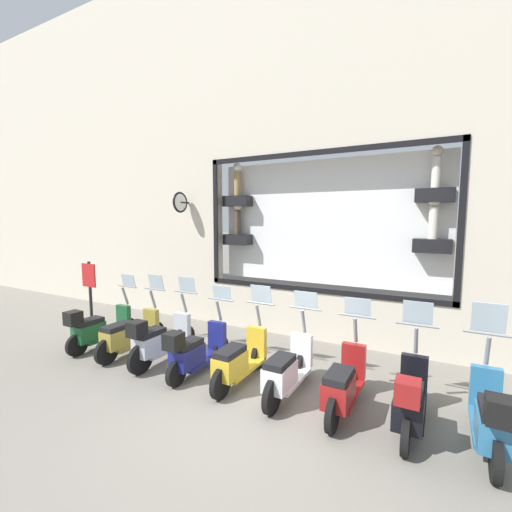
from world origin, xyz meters
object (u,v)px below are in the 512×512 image
(scooter_navy_5, at_px, (195,351))
(scooter_silver_6, at_px, (159,340))
(scooter_olive_7, at_px, (129,335))
(scooter_red_2, at_px, (343,384))
(scooter_teal_0, at_px, (492,417))
(scooter_green_8, at_px, (97,328))
(scooter_white_3, at_px, (287,370))
(shop_sign_post, at_px, (90,297))
(scooter_black_1, at_px, (410,399))
(scooter_yellow_4, at_px, (239,360))

(scooter_navy_5, height_order, scooter_silver_6, scooter_silver_6)
(scooter_silver_6, relative_size, scooter_olive_7, 1.01)
(scooter_red_2, relative_size, scooter_silver_6, 0.99)
(scooter_teal_0, bearing_deg, scooter_red_2, 88.08)
(scooter_teal_0, bearing_deg, scooter_green_8, 90.05)
(scooter_white_3, height_order, scooter_navy_5, scooter_white_3)
(scooter_navy_5, xyz_separation_m, scooter_green_8, (0.00, 2.70, 0.01))
(scooter_white_3, bearing_deg, scooter_olive_7, 90.02)
(scooter_teal_0, relative_size, shop_sign_post, 0.97)
(scooter_olive_7, distance_m, scooter_green_8, 0.90)
(scooter_green_8, relative_size, shop_sign_post, 0.97)
(scooter_silver_6, bearing_deg, scooter_black_1, -90.19)
(scooter_olive_7, relative_size, scooter_green_8, 1.00)
(scooter_silver_6, distance_m, scooter_green_8, 1.80)
(scooter_black_1, height_order, scooter_red_2, scooter_black_1)
(scooter_teal_0, relative_size, scooter_white_3, 0.99)
(scooter_black_1, height_order, scooter_olive_7, scooter_black_1)
(scooter_black_1, xyz_separation_m, scooter_silver_6, (0.01, 4.50, 0.03))
(scooter_teal_0, xyz_separation_m, scooter_white_3, (0.06, 2.70, -0.03))
(scooter_navy_5, bearing_deg, shop_sign_post, 83.96)
(scooter_white_3, xyz_separation_m, scooter_silver_6, (-0.05, 2.70, 0.05))
(scooter_black_1, bearing_deg, scooter_teal_0, -89.68)
(scooter_teal_0, relative_size, scooter_olive_7, 1.00)
(scooter_teal_0, distance_m, scooter_green_8, 7.19)
(scooter_yellow_4, bearing_deg, shop_sign_post, 86.18)
(scooter_yellow_4, bearing_deg, scooter_silver_6, 91.66)
(scooter_black_1, xyz_separation_m, scooter_yellow_4, (0.07, 2.70, -0.03))
(scooter_white_3, bearing_deg, scooter_yellow_4, 90.09)
(scooter_teal_0, xyz_separation_m, scooter_olive_7, (0.06, 6.29, -0.04))
(scooter_teal_0, relative_size, scooter_navy_5, 1.00)
(scooter_black_1, bearing_deg, scooter_yellow_4, 88.58)
(scooter_red_2, relative_size, scooter_olive_7, 1.00)
(scooter_red_2, xyz_separation_m, scooter_silver_6, (-0.05, 3.60, 0.06))
(scooter_yellow_4, relative_size, shop_sign_post, 0.97)
(scooter_olive_7, bearing_deg, scooter_white_3, -89.98)
(scooter_white_3, height_order, scooter_silver_6, scooter_silver_6)
(scooter_navy_5, distance_m, scooter_silver_6, 0.90)
(scooter_navy_5, bearing_deg, scooter_silver_6, 88.70)
(scooter_black_1, xyz_separation_m, scooter_white_3, (0.07, 1.80, -0.02))
(scooter_teal_0, xyz_separation_m, scooter_green_8, (-0.01, 7.19, -0.01))
(scooter_white_3, height_order, scooter_yellow_4, scooter_yellow_4)
(scooter_red_2, height_order, scooter_yellow_4, scooter_yellow_4)
(scooter_teal_0, relative_size, scooter_yellow_4, 1.00)
(scooter_green_8, bearing_deg, scooter_white_3, -89.11)
(scooter_black_1, xyz_separation_m, scooter_green_8, (-0.00, 6.29, -0.00))
(scooter_white_3, xyz_separation_m, shop_sign_post, (0.28, 5.19, 0.57))
(scooter_teal_0, relative_size, scooter_green_8, 1.00)
(scooter_navy_5, xyz_separation_m, shop_sign_post, (0.36, 3.39, 0.56))
(scooter_olive_7, xyz_separation_m, shop_sign_post, (0.29, 1.59, 0.58))
(scooter_black_1, xyz_separation_m, scooter_red_2, (0.07, 0.90, -0.03))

